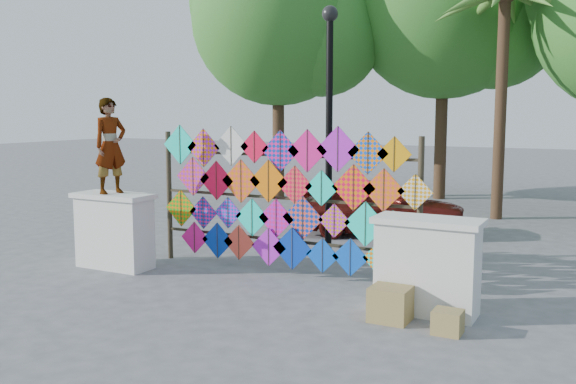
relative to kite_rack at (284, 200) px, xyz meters
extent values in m
plane|color=gray|center=(-0.08, -0.73, -1.24)|extent=(80.00, 80.00, 0.00)
cube|color=white|center=(-2.78, -0.93, -0.64)|extent=(1.30, 0.55, 1.20)
cube|color=white|center=(-2.78, -0.93, 0.00)|extent=(1.40, 0.65, 0.08)
cube|color=white|center=(2.62, -0.93, -0.64)|extent=(1.30, 0.55, 1.20)
cube|color=white|center=(2.62, -0.93, 0.00)|extent=(1.40, 0.65, 0.08)
cylinder|color=#30291B|center=(-2.38, 0.07, -0.09)|extent=(0.09, 0.09, 2.30)
cylinder|color=#30291B|center=(2.22, 0.07, -0.09)|extent=(0.09, 0.09, 2.30)
cube|color=#30291B|center=(-0.08, 0.07, -0.69)|extent=(4.60, 0.04, 0.04)
cube|color=#30291B|center=(-0.08, 0.07, 0.01)|extent=(4.60, 0.04, 0.04)
cube|color=#30291B|center=(-0.08, 0.07, 0.71)|extent=(4.60, 0.04, 0.04)
cube|color=#0EE6C8|center=(-2.07, 0.01, 0.84)|extent=(0.70, 0.01, 0.70)
cube|color=#30291B|center=(-2.07, 0.00, 0.84)|extent=(0.01, 0.01, 0.69)
cube|color=#B51BCB|center=(-1.57, 0.01, 0.79)|extent=(0.67, 0.01, 0.67)
cube|color=#30291B|center=(-1.57, 0.00, 0.79)|extent=(0.01, 0.01, 0.66)
cube|color=silver|center=(-1.01, 0.01, 0.84)|extent=(0.67, 0.01, 0.67)
cube|color=#30291B|center=(-1.01, 0.00, 0.84)|extent=(0.01, 0.01, 0.66)
cube|color=red|center=(-0.56, 0.01, 0.84)|extent=(0.54, 0.01, 0.54)
cube|color=#30291B|center=(-0.56, 0.00, 0.84)|extent=(0.01, 0.01, 0.53)
cube|color=#E21579|center=(-0.08, 0.01, 0.78)|extent=(0.68, 0.01, 0.68)
cube|color=#30291B|center=(-0.08, 0.00, 0.78)|extent=(0.01, 0.01, 0.67)
cube|color=#E21579|center=(0.41, 0.01, 0.80)|extent=(0.69, 0.01, 0.69)
cube|color=#30291B|center=(0.41, 0.00, 0.80)|extent=(0.01, 0.01, 0.68)
cube|color=#B51BCB|center=(0.93, 0.01, 0.84)|extent=(0.72, 0.01, 0.72)
cube|color=#30291B|center=(0.93, 0.00, 0.84)|extent=(0.01, 0.01, 0.70)
cube|color=orange|center=(1.42, 0.01, 0.80)|extent=(0.65, 0.01, 0.65)
cube|color=#30291B|center=(1.42, 0.00, 0.80)|extent=(0.01, 0.01, 0.64)
cube|color=orange|center=(1.83, 0.01, 0.79)|extent=(0.54, 0.01, 0.54)
cube|color=#30291B|center=(1.83, 0.00, 0.79)|extent=(0.01, 0.01, 0.53)
cube|color=#B51BCB|center=(-1.78, -0.03, 0.30)|extent=(0.68, 0.01, 0.68)
cube|color=#30291B|center=(-1.78, -0.04, 0.30)|extent=(0.01, 0.01, 0.67)
cube|color=red|center=(-1.29, -0.03, 0.25)|extent=(0.68, 0.01, 0.68)
cube|color=#30291B|center=(-1.29, -0.04, 0.25)|extent=(0.01, 0.01, 0.67)
cube|color=orange|center=(-0.80, -0.03, 0.26)|extent=(0.74, 0.01, 0.74)
cube|color=#30291B|center=(-0.80, -0.04, 0.26)|extent=(0.01, 0.01, 0.72)
cube|color=orange|center=(-0.27, -0.03, 0.29)|extent=(0.71, 0.01, 0.71)
cube|color=#30291B|center=(-0.27, -0.04, 0.29)|extent=(0.01, 0.01, 0.69)
cube|color=red|center=(0.21, -0.03, 0.25)|extent=(0.63, 0.01, 0.63)
cube|color=#30291B|center=(0.21, -0.04, 0.25)|extent=(0.01, 0.01, 0.62)
cube|color=#0EE6C8|center=(0.67, -0.03, 0.23)|extent=(0.57, 0.01, 0.57)
cube|color=#30291B|center=(0.67, -0.04, 0.23)|extent=(0.01, 0.01, 0.56)
cube|color=red|center=(1.21, -0.03, 0.27)|extent=(0.72, 0.01, 0.72)
cube|color=#30291B|center=(1.21, -0.04, 0.27)|extent=(0.01, 0.01, 0.71)
cube|color=orange|center=(1.69, -0.03, 0.26)|extent=(0.66, 0.01, 0.66)
cube|color=#30291B|center=(1.69, -0.04, 0.26)|extent=(0.01, 0.01, 0.65)
cube|color=silver|center=(2.17, -0.03, 0.25)|extent=(0.54, 0.01, 0.54)
cube|color=#30291B|center=(2.17, -0.04, 0.25)|extent=(0.01, 0.01, 0.53)
cube|color=#209F13|center=(-2.02, -0.07, -0.27)|extent=(0.66, 0.01, 0.66)
cube|color=#30291B|center=(-2.02, -0.08, -0.27)|extent=(0.01, 0.01, 0.64)
cube|color=#E21579|center=(-1.54, -0.07, -0.32)|extent=(0.57, 0.01, 0.57)
cube|color=#30291B|center=(-1.54, -0.08, -0.32)|extent=(0.01, 0.01, 0.56)
cube|color=#B51BCB|center=(-1.04, -0.07, -0.28)|extent=(0.54, 0.01, 0.54)
cube|color=#30291B|center=(-1.04, -0.08, -0.28)|extent=(0.01, 0.01, 0.53)
cube|color=#0EE6C8|center=(-0.57, -0.07, -0.33)|extent=(0.64, 0.01, 0.64)
cube|color=#30291B|center=(-0.57, -0.08, -0.33)|extent=(0.01, 0.01, 0.63)
cube|color=#B51BCB|center=(-0.11, -0.07, -0.31)|extent=(0.65, 0.01, 0.65)
cube|color=#30291B|center=(-0.11, -0.08, -0.31)|extent=(0.01, 0.01, 0.64)
cube|color=#072EA3|center=(0.37, -0.07, -0.26)|extent=(0.72, 0.01, 0.72)
cube|color=#30291B|center=(0.37, -0.08, -0.26)|extent=(0.01, 0.01, 0.71)
cube|color=#BF8111|center=(0.91, -0.07, -0.26)|extent=(0.54, 0.01, 0.54)
cube|color=#30291B|center=(0.91, -0.08, -0.26)|extent=(0.01, 0.01, 0.53)
cube|color=#0EE6C8|center=(1.43, -0.07, -0.28)|extent=(0.69, 0.01, 0.69)
cube|color=#30291B|center=(1.43, -0.08, -0.28)|extent=(0.01, 0.01, 0.68)
cube|color=#0EE6C8|center=(1.86, -0.07, -0.30)|extent=(0.54, 0.01, 0.54)
cube|color=#30291B|center=(1.86, -0.08, -0.30)|extent=(0.01, 0.01, 0.53)
cube|color=#E21579|center=(-1.71, -0.11, -0.76)|extent=(0.56, 0.01, 0.56)
cube|color=#30291B|center=(-1.71, -0.12, -0.76)|extent=(0.01, 0.01, 0.55)
cube|color=#072EA3|center=(-1.23, -0.11, -0.77)|extent=(0.63, 0.01, 0.63)
cube|color=#30291B|center=(-1.23, -0.12, -0.77)|extent=(0.01, 0.01, 0.61)
cube|color=#DF4030|center=(-0.80, -0.11, -0.76)|extent=(0.60, 0.01, 0.60)
cube|color=#30291B|center=(-0.80, -0.12, -0.76)|extent=(0.01, 0.01, 0.59)
cube|color=#B51BCB|center=(-0.23, -0.11, -0.78)|extent=(0.64, 0.01, 0.64)
cube|color=#30291B|center=(-0.23, -0.12, -0.78)|extent=(0.01, 0.01, 0.63)
cube|color=#072EA3|center=(0.20, -0.11, -0.77)|extent=(0.70, 0.01, 0.70)
cube|color=#30291B|center=(0.20, -0.12, -0.77)|extent=(0.01, 0.01, 0.68)
cube|color=blue|center=(0.74, -0.11, -0.83)|extent=(0.56, 0.01, 0.56)
cube|color=#30291B|center=(0.74, -0.12, -0.83)|extent=(0.01, 0.01, 0.55)
cube|color=blue|center=(1.20, -0.11, -0.81)|extent=(0.60, 0.01, 0.60)
cube|color=#30291B|center=(1.20, -0.12, -0.81)|extent=(0.01, 0.01, 0.59)
cube|color=#0EE6C8|center=(1.72, -0.11, -0.78)|extent=(0.62, 0.01, 0.62)
cube|color=#30291B|center=(1.72, -0.12, -0.78)|extent=(0.01, 0.01, 0.61)
cube|color=orange|center=(2.22, -0.11, -0.80)|extent=(0.73, 0.01, 0.73)
cube|color=#30291B|center=(2.22, -0.12, -0.80)|extent=(0.01, 0.01, 0.72)
cylinder|color=#47321E|center=(-4.58, 8.27, 0.69)|extent=(0.36, 0.36, 3.85)
sphere|color=#306A21|center=(-4.58, 8.27, 4.17)|extent=(5.20, 5.20, 5.20)
sphere|color=#306A21|center=(-3.28, 8.57, 3.65)|extent=(3.64, 3.64, 3.64)
sphere|color=#306A21|center=(-5.62, 8.07, 4.69)|extent=(3.38, 3.38, 3.38)
cylinder|color=#47321E|center=(-0.08, 10.27, 0.82)|extent=(0.36, 0.36, 4.12)
sphere|color=#306A21|center=(-0.08, 10.27, 4.57)|extent=(5.60, 5.60, 5.60)
sphere|color=#306A21|center=(1.32, 10.57, 4.01)|extent=(3.92, 3.92, 3.92)
cylinder|color=#47321E|center=(2.12, 7.27, 1.51)|extent=(0.28, 0.28, 5.50)
cone|color=#467B29|center=(2.76, 7.91, 4.01)|extent=(1.60, 1.60, 1.16)
cone|color=#467B29|center=(2.12, 8.17, 4.01)|extent=(0.44, 1.82, 1.16)
cone|color=#467B29|center=(1.48, 7.91, 4.01)|extent=(1.60, 1.60, 1.16)
cone|color=#467B29|center=(1.22, 7.27, 4.01)|extent=(1.82, 0.44, 1.16)
cone|color=#467B29|center=(1.48, 6.64, 4.01)|extent=(1.60, 1.60, 1.16)
imported|color=#99999E|center=(-2.80, -0.93, 0.84)|extent=(0.53, 0.67, 1.60)
imported|color=#5C140F|center=(0.22, 3.97, -0.61)|extent=(3.95, 2.65, 1.25)
cylinder|color=black|center=(0.22, 1.27, 0.86)|extent=(0.12, 0.12, 4.20)
sphere|color=black|center=(0.22, 1.27, 3.08)|extent=(0.28, 0.28, 0.28)
cube|color=olive|center=(2.30, -1.45, -1.02)|extent=(0.50, 0.44, 0.44)
cube|color=olive|center=(3.07, -1.59, -1.09)|extent=(0.34, 0.32, 0.29)
camera|label=1|loc=(4.80, -9.07, 1.43)|focal=40.00mm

